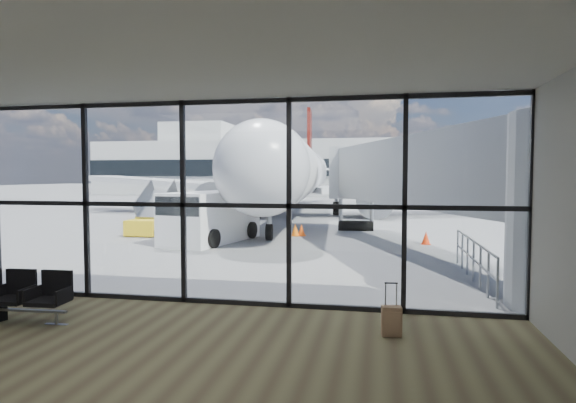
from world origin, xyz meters
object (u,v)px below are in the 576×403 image
(mobile_stairs, at_px, (151,224))
(seating_row, at_px, (16,293))
(suitcase, at_px, (392,321))
(service_van, at_px, (210,216))
(airliner, at_px, (297,173))
(belt_loader, at_px, (248,208))

(mobile_stairs, bearing_deg, seating_row, -74.38)
(seating_row, bearing_deg, suitcase, 0.49)
(suitcase, xyz_separation_m, service_van, (-7.41, 11.06, 0.82))
(service_van, height_order, mobile_stairs, service_van)
(mobile_stairs, bearing_deg, airliner, 69.91)
(mobile_stairs, bearing_deg, suitcase, -50.39)
(seating_row, bearing_deg, belt_loader, 91.66)
(service_van, xyz_separation_m, mobile_stairs, (-3.79, 2.08, -0.60))
(mobile_stairs, bearing_deg, belt_loader, 77.42)
(belt_loader, xyz_separation_m, mobile_stairs, (-2.10, -10.09, -0.10))
(suitcase, xyz_separation_m, airliner, (-6.35, 27.03, 2.79))
(seating_row, relative_size, service_van, 0.42)
(seating_row, bearing_deg, airliner, 85.29)
(service_van, bearing_deg, mobile_stairs, 163.73)
(airliner, height_order, service_van, airliner)
(seating_row, xyz_separation_m, suitcase, (7.19, 0.43, -0.27))
(airliner, height_order, mobile_stairs, airliner)
(airliner, distance_m, mobile_stairs, 14.94)
(seating_row, relative_size, mobile_stairs, 0.74)
(airliner, bearing_deg, mobile_stairs, -114.36)
(seating_row, relative_size, belt_loader, 0.54)
(airliner, relative_size, belt_loader, 9.46)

